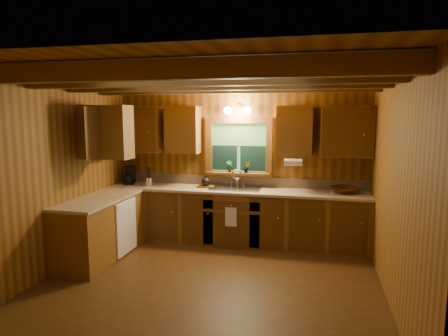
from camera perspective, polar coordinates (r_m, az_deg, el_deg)
room at (r=4.78m, az=-2.19°, el=-1.87°), size 4.20×4.20×4.20m
ceiling_beams at (r=4.73m, az=-2.27°, el=12.49°), size 4.20×2.54×0.18m
base_cabinets at (r=6.31m, az=-3.39°, el=-7.57°), size 4.20×2.22×0.86m
countertop at (r=6.21m, az=-3.29°, el=-3.56°), size 4.20×2.24×0.04m
backsplash at (r=6.65m, az=2.14°, el=-1.92°), size 4.20×0.02×0.16m
dishwasher_panel at (r=6.13m, az=-13.92°, el=-8.28°), size 0.02×0.60×0.80m
upper_cabinets at (r=6.24m, az=-3.76°, el=5.38°), size 4.19×1.77×0.78m
window at (r=6.56m, az=2.13°, el=2.79°), size 1.12×0.08×1.00m
window_sill at (r=6.56m, az=2.03°, el=-0.81°), size 1.06×0.14×0.04m
wall_sconce at (r=6.41m, az=1.95°, el=8.36°), size 0.45×0.21×0.17m
paper_towel_roll at (r=6.13m, az=9.98°, el=0.82°), size 0.27×0.11×0.11m
dish_towel at (r=6.15m, az=1.00°, el=-7.10°), size 0.18×0.01×0.30m
sink at (r=6.40m, az=1.64°, el=-3.43°), size 0.82×0.48×0.43m
coffee_maker at (r=7.01m, az=-13.52°, el=-1.01°), size 0.18×0.23×0.31m
utensil_crock at (r=6.75m, az=-10.85°, el=-1.91°), size 0.11×0.11×0.32m
cutting_board at (r=6.54m, az=-2.67°, el=-2.69°), size 0.27×0.19×0.02m
teakettle at (r=6.53m, az=-2.67°, el=-2.00°), size 0.13×0.13×0.17m
wicker_basket at (r=6.33m, az=16.99°, el=-3.03°), size 0.53×0.53×0.10m
potted_plant_left at (r=6.57m, az=0.80°, el=0.25°), size 0.12×0.09×0.20m
potted_plant_right at (r=6.51m, az=3.30°, el=0.12°), size 0.11×0.09×0.19m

